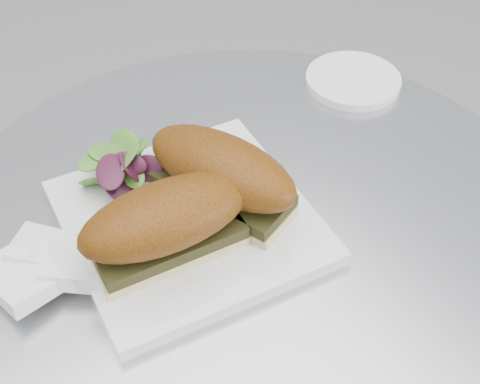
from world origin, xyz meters
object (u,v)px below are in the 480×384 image
object	(u,v)px
plate	(189,222)
sandwich_right	(222,174)
sandwich_left	(166,223)
saucer	(353,80)

from	to	relation	value
plate	sandwich_right	xyz separation A→B (m)	(0.04, -0.00, 0.05)
sandwich_left	plate	bearing A→B (deg)	43.20
plate	sandwich_left	bearing A→B (deg)	-144.65
sandwich_left	sandwich_right	size ratio (longest dim) A/B	0.96
sandwich_left	sandwich_right	xyz separation A→B (m)	(0.08, 0.02, -0.00)
plate	sandwich_right	distance (m)	0.06
sandwich_left	sandwich_right	world-z (taller)	same
sandwich_left	sandwich_right	bearing A→B (deg)	24.71
plate	saucer	bearing A→B (deg)	15.63
sandwich_right	saucer	xyz separation A→B (m)	(0.28, 0.09, -0.05)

